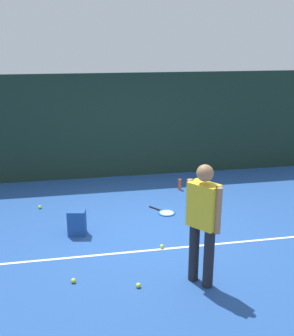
# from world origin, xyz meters

# --- Properties ---
(ground_plane) EXTENTS (12.00, 12.00, 0.00)m
(ground_plane) POSITION_xyz_m (0.00, 0.00, 0.00)
(ground_plane) COLOR #234C93
(back_fence) EXTENTS (10.00, 0.10, 2.47)m
(back_fence) POSITION_xyz_m (0.00, 3.00, 1.24)
(back_fence) COLOR #192D23
(back_fence) RESTS_ON ground
(court_line) EXTENTS (9.00, 0.05, 0.00)m
(court_line) POSITION_xyz_m (0.00, -0.76, 0.00)
(court_line) COLOR white
(court_line) RESTS_ON ground
(tennis_player) EXTENTS (0.42, 0.45, 1.70)m
(tennis_player) POSITION_xyz_m (0.34, -1.76, 0.97)
(tennis_player) COLOR black
(tennis_player) RESTS_ON ground
(tennis_racket) EXTENTS (0.51, 0.60, 0.03)m
(tennis_racket) POSITION_xyz_m (0.40, 0.61, 0.01)
(tennis_racket) COLOR black
(tennis_racket) RESTS_ON ground
(backpack) EXTENTS (0.33, 0.32, 0.44)m
(backpack) POSITION_xyz_m (-1.29, 0.02, 0.21)
(backpack) COLOR #1E478C
(backpack) RESTS_ON ground
(tennis_ball_near_player) EXTENTS (0.07, 0.07, 0.07)m
(tennis_ball_near_player) POSITION_xyz_m (0.03, -0.73, 0.03)
(tennis_ball_near_player) COLOR #CCE033
(tennis_ball_near_player) RESTS_ON ground
(tennis_ball_by_fence) EXTENTS (0.07, 0.07, 0.07)m
(tennis_ball_by_fence) POSITION_xyz_m (-1.37, -1.44, 0.03)
(tennis_ball_by_fence) COLOR #CCE033
(tennis_ball_by_fence) RESTS_ON ground
(tennis_ball_mid_court) EXTENTS (0.07, 0.07, 0.07)m
(tennis_ball_mid_court) POSITION_xyz_m (-2.00, 1.27, 0.03)
(tennis_ball_mid_court) COLOR #CCE033
(tennis_ball_mid_court) RESTS_ON ground
(tennis_ball_far_left) EXTENTS (0.07, 0.07, 0.07)m
(tennis_ball_far_left) POSITION_xyz_m (-0.51, -1.72, 0.03)
(tennis_ball_far_left) COLOR #CCE033
(tennis_ball_far_left) RESTS_ON ground
(water_bottle) EXTENTS (0.07, 0.07, 0.24)m
(water_bottle) POSITION_xyz_m (1.00, 1.79, 0.12)
(water_bottle) COLOR #D84C26
(water_bottle) RESTS_ON ground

